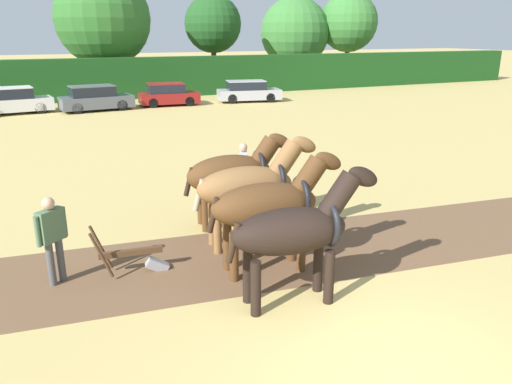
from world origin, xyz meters
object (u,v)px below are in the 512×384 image
object	(u,v)px
farmer_beside_team	(243,168)
parked_car_center_left	(95,99)
tree_far_right	(349,23)
parked_car_center_right	(248,92)
draft_horse_trail_left	(250,186)
draft_horse_trail_right	(234,174)
parked_car_center	(168,95)
tree_center	(103,19)
draft_horse_lead_right	(270,205)
parked_car_left	(12,101)
tree_center_right	(213,24)
draft_horse_lead_left	(296,230)
farmer_at_plow	(52,234)
plow	(138,258)
tree_right	(295,32)

from	to	relation	value
farmer_beside_team	parked_car_center_left	size ratio (longest dim) A/B	0.38
tree_far_right	parked_car_center_right	bearing A→B (deg)	-146.36
draft_horse_trail_left	draft_horse_trail_right	distance (m)	1.34
parked_car_center	draft_horse_trail_right	bearing A→B (deg)	-96.42
tree_center	draft_horse_trail_left	bearing A→B (deg)	-93.36
draft_horse_lead_right	tree_center	bearing A→B (deg)	93.50
parked_car_left	farmer_beside_team	bearing A→B (deg)	-80.40
tree_center_right	parked_car_center	bearing A→B (deg)	-124.82
tree_far_right	farmer_beside_team	xyz separation A→B (m)	(-23.90, -29.85, -4.55)
tree_far_right	draft_horse_lead_left	xyz separation A→B (m)	(-25.23, -35.23, -4.18)
farmer_at_plow	parked_car_center_right	distance (m)	26.76
tree_center	draft_horse_trail_right	distance (m)	30.60
draft_horse_lead_left	parked_car_left	size ratio (longest dim) A/B	0.64
tree_center_right	farmer_at_plow	xyz separation A→B (m)	(-15.36, -33.13, -4.30)
tree_center_right	plow	size ratio (longest dim) A/B	5.11
draft_horse_trail_left	parked_car_center	world-z (taller)	draft_horse_trail_left
parked_car_center	parked_car_center_right	xyz separation A→B (m)	(5.57, -0.49, 0.00)
farmer_beside_team	parked_car_center	distance (m)	20.66
tree_center	tree_center_right	world-z (taller)	tree_center
tree_far_right	parked_car_center_right	xyz separation A→B (m)	(-14.97, -9.96, -4.85)
tree_center_right	tree_right	distance (m)	8.93
parked_car_center_right	draft_horse_trail_left	bearing A→B (deg)	-102.08
tree_right	plow	distance (m)	41.68
tree_right	farmer_at_plow	xyz separation A→B (m)	(-24.15, -34.51, -3.63)
draft_horse_lead_right	parked_car_left	size ratio (longest dim) A/B	0.64
draft_horse_lead_right	draft_horse_trail_right	xyz separation A→B (m)	(0.32, 2.65, -0.08)
draft_horse_trail_left	parked_car_center_left	distance (m)	22.69
tree_far_right	draft_horse_trail_left	world-z (taller)	tree_far_right
draft_horse_trail_left	draft_horse_trail_right	size ratio (longest dim) A/B	1.04
tree_far_right	draft_horse_lead_right	bearing A→B (deg)	-126.48
draft_horse_lead_left	draft_horse_trail_right	size ratio (longest dim) A/B	1.02
tree_center	draft_horse_trail_right	xyz separation A→B (m)	(-1.70, -30.25, -4.31)
tree_center_right	farmer_at_plow	size ratio (longest dim) A/B	4.49
draft_horse_lead_right	draft_horse_trail_left	world-z (taller)	draft_horse_trail_left
plow	farmer_at_plow	xyz separation A→B (m)	(-1.50, 0.21, 0.70)
farmer_at_plow	parked_car_center_left	bearing A→B (deg)	134.38
draft_horse_trail_right	plow	world-z (taller)	draft_horse_trail_right
parked_car_left	parked_car_center_left	bearing A→B (deg)	-15.63
draft_horse_trail_left	farmer_beside_team	world-z (taller)	draft_horse_trail_left
draft_horse_lead_right	farmer_beside_team	xyz separation A→B (m)	(1.17, 4.06, -0.39)
tree_center	farmer_beside_team	bearing A→B (deg)	-91.69
tree_far_right	draft_horse_lead_right	world-z (taller)	tree_far_right
tree_right	draft_horse_lead_left	distance (m)	42.37
plow	parked_car_center_left	distance (m)	23.15
tree_right	parked_car_left	bearing A→B (deg)	-156.33
draft_horse_trail_left	tree_far_right	bearing A→B (deg)	59.63
draft_horse_lead_right	tree_center_right	bearing A→B (deg)	78.64
tree_center_right	parked_car_center_left	bearing A→B (deg)	-138.28
draft_horse_lead_left	draft_horse_trail_left	xyz separation A→B (m)	(0.32, 2.65, 0.02)
tree_right	tree_far_right	distance (m)	5.28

